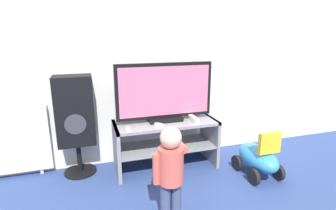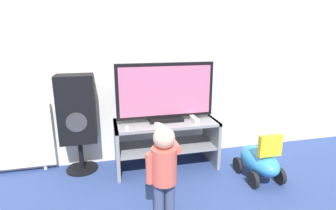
# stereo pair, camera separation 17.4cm
# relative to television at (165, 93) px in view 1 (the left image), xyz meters

# --- Properties ---
(ground_plane) EXTENTS (16.00, 16.00, 0.00)m
(ground_plane) POSITION_rel_television_xyz_m (0.00, -0.26, -0.86)
(ground_plane) COLOR navy
(wall_back) EXTENTS (10.00, 0.06, 2.60)m
(wall_back) POSITION_rel_television_xyz_m (0.00, 0.30, 0.44)
(wall_back) COLOR silver
(wall_back) RESTS_ON ground_plane
(tv_stand) EXTENTS (1.13, 0.48, 0.54)m
(tv_stand) POSITION_rel_television_xyz_m (0.00, -0.02, -0.50)
(tv_stand) COLOR gray
(tv_stand) RESTS_ON ground_plane
(television) EXTENTS (1.06, 0.20, 0.64)m
(television) POSITION_rel_television_xyz_m (0.00, 0.00, 0.00)
(television) COLOR black
(television) RESTS_ON tv_stand
(game_console) EXTENTS (0.05, 0.20, 0.06)m
(game_console) POSITION_rel_television_xyz_m (0.29, -0.13, -0.29)
(game_console) COLOR white
(game_console) RESTS_ON tv_stand
(remote_primary) EXTENTS (0.05, 0.13, 0.03)m
(remote_primary) POSITION_rel_television_xyz_m (-0.44, -0.20, -0.30)
(remote_primary) COLOR white
(remote_primary) RESTS_ON tv_stand
(remote_secondary) EXTENTS (0.10, 0.13, 0.03)m
(remote_secondary) POSITION_rel_television_xyz_m (-0.11, -0.12, -0.30)
(remote_secondary) COLOR white
(remote_secondary) RESTS_ON tv_stand
(child) EXTENTS (0.30, 0.45, 0.79)m
(child) POSITION_rel_television_xyz_m (-0.21, -0.86, -0.39)
(child) COLOR #3F4C72
(child) RESTS_ON ground_plane
(speaker_tower) EXTENTS (0.38, 0.34, 1.07)m
(speaker_tower) POSITION_rel_television_xyz_m (-0.93, 0.12, -0.18)
(speaker_tower) COLOR black
(speaker_tower) RESTS_ON ground_plane
(ride_on_toy) EXTENTS (0.34, 0.57, 0.54)m
(ride_on_toy) POSITION_rel_television_xyz_m (0.88, -0.51, -0.65)
(ride_on_toy) COLOR #338CD1
(ride_on_toy) RESTS_ON ground_plane
(radiator) EXTENTS (0.81, 0.08, 0.75)m
(radiator) POSITION_rel_television_xyz_m (-1.62, 0.23, -0.45)
(radiator) COLOR white
(radiator) RESTS_ON ground_plane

